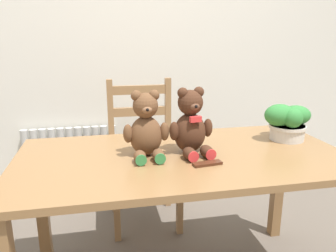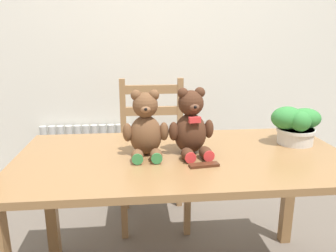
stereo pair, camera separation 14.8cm
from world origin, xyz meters
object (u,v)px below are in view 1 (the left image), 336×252
(potted_plant, at_px, (287,121))
(chocolate_bar, at_px, (207,164))
(teddy_bear_right, at_px, (191,125))
(wooden_chair_behind, at_px, (143,154))
(teddy_bear_left, at_px, (146,128))

(potted_plant, height_order, chocolate_bar, potted_plant)
(chocolate_bar, bearing_deg, teddy_bear_right, 99.53)
(chocolate_bar, bearing_deg, potted_plant, 26.57)
(teddy_bear_right, bearing_deg, wooden_chair_behind, -86.82)
(wooden_chair_behind, distance_m, chocolate_bar, 0.91)
(wooden_chair_behind, distance_m, teddy_bear_left, 0.79)
(teddy_bear_left, height_order, teddy_bear_right, teddy_bear_right)
(wooden_chair_behind, xyz_separation_m, teddy_bear_left, (-0.07, -0.70, 0.38))
(wooden_chair_behind, relative_size, potted_plant, 3.74)
(teddy_bear_right, relative_size, potted_plant, 1.17)
(teddy_bear_left, relative_size, potted_plant, 1.14)
(wooden_chair_behind, xyz_separation_m, teddy_bear_right, (0.14, -0.70, 0.38))
(wooden_chair_behind, bearing_deg, teddy_bear_left, 84.28)
(wooden_chair_behind, height_order, teddy_bear_right, teddy_bear_right)
(teddy_bear_left, height_order, potted_plant, teddy_bear_left)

